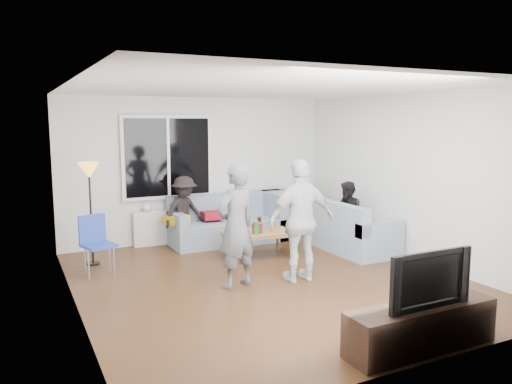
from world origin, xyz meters
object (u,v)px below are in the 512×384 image
tv_console (421,327)px  floor_lamp (91,214)px  sofa_back_section (233,219)px  player_right (301,221)px  coffee_table (258,244)px  television (423,277)px  spectator_right (347,215)px  sofa_right_section (345,224)px  spectator_back (184,212)px  player_left (236,226)px  side_chair (99,246)px

tv_console → floor_lamp: bearing=118.5°
sofa_back_section → player_right: bearing=-91.9°
coffee_table → television: size_ratio=1.15×
spectator_right → player_right: bearing=-47.7°
sofa_back_section → spectator_right: size_ratio=1.98×
sofa_right_section → spectator_right: bearing=-180.0°
tv_console → television: size_ratio=1.67×
tv_console → spectator_back: bearing=99.1°
player_right → television: bearing=90.5°
player_left → television: size_ratio=1.71×
sofa_back_section → player_left: player_left is taller
side_chair → floor_lamp: 0.72m
sofa_right_section → coffee_table: 1.62m
sofa_right_section → side_chair: size_ratio=2.33×
floor_lamp → sofa_back_section: bearing=8.6°
spectator_back → tv_console: 4.88m
sofa_back_section → coffee_table: 1.10m
spectator_back → spectator_right: bearing=-47.8°
tv_console → sofa_right_section: bearing=64.2°
side_chair → floor_lamp: bearing=71.8°
coffee_table → player_right: bearing=-91.5°
sofa_right_section → floor_lamp: 4.18m
player_left → television: bearing=91.9°
floor_lamp → player_right: 3.21m
sofa_back_section → player_left: bearing=-113.1°
floor_lamp → spectator_back: (1.61, 0.41, -0.16)m
coffee_table → tv_console: 3.69m
player_left → spectator_back: bearing=-108.3°
player_left → player_right: (0.90, -0.16, 0.02)m
player_left → spectator_right: (2.53, 0.98, -0.24)m
floor_lamp → player_left: 2.46m
floor_lamp → spectator_right: bearing=-13.0°
player_right → spectator_back: player_right is taller
player_left → spectator_right: 2.72m
floor_lamp → sofa_right_section: bearing=-12.2°
sofa_back_section → coffee_table: bearing=-92.4°
spectator_right → spectator_back: 2.81m
sofa_back_section → side_chair: (-2.52, -1.01, 0.01)m
spectator_right → coffee_table: bearing=-91.3°
player_right → tv_console: 2.39m
sofa_back_section → tv_console: bearing=-91.8°
spectator_right → floor_lamp: bearing=-95.6°
side_chair → spectator_right: bearing=-22.5°
sofa_back_section → television: (-0.15, -4.77, 0.29)m
sofa_right_section → floor_lamp: (-4.07, 0.88, 0.36)m
side_chair → spectator_back: 1.93m
sofa_back_section → sofa_right_section: 2.00m
sofa_right_section → player_right: 2.06m
floor_lamp → player_right: size_ratio=0.93×
sofa_right_section → player_left: 2.76m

